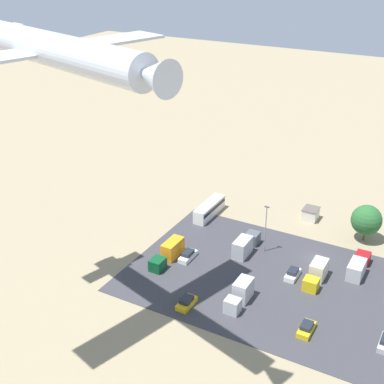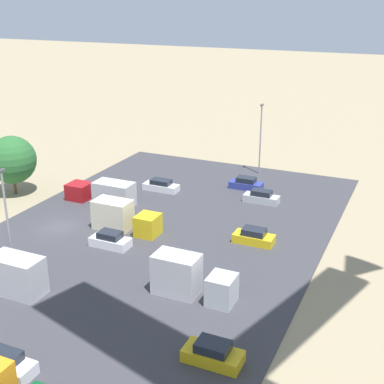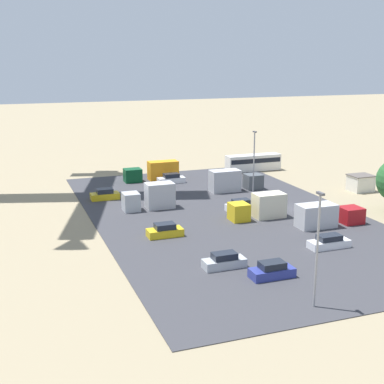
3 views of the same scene
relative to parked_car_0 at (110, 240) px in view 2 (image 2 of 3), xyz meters
name	(u,v)px [view 2 (image 2 of 3)]	position (x,y,z in m)	size (l,w,h in m)	color
ground_plane	(59,228)	(-1.70, -7.83, -0.76)	(400.00, 400.00, 0.00)	gray
parking_lot_surface	(143,245)	(-1.70, 2.87, -0.72)	(60.10, 34.95, 0.08)	#38383D
parked_car_0	(110,240)	(0.00, 0.00, 0.00)	(1.90, 4.16, 1.62)	silver
parked_car_1	(246,184)	(-22.15, 7.10, -0.01)	(1.87, 4.35, 1.59)	navy
parked_car_2	(213,354)	(12.69, 16.55, 0.00)	(1.99, 4.23, 1.63)	gold
parked_car_3	(254,237)	(-6.86, 13.18, -0.01)	(1.95, 4.23, 1.59)	gold
parked_car_4	(261,197)	(-18.27, 10.44, -0.02)	(1.75, 4.38, 1.57)	#ADB2B7
parked_car_5	(161,186)	(-16.91, -2.91, -0.06)	(1.82, 4.72, 1.49)	silver
parked_car_6	(3,363)	(19.58, 3.85, 0.00)	(1.85, 4.62, 1.63)	silver
parked_truck_0	(123,217)	(-4.03, -0.94, 0.81)	(2.51, 7.59, 3.26)	gold
parked_truck_1	(5,273)	(11.02, -3.75, 0.89)	(2.49, 8.69, 3.43)	#4C5156
parked_truck_3	(104,193)	(-9.91, -7.16, 0.66)	(2.59, 8.97, 2.93)	maroon
parked_truck_4	(189,278)	(5.31, 11.33, 0.97)	(2.47, 7.25, 3.60)	#ADB2B7
tree_near_shed	(12,160)	(-8.18, -19.67, 3.85)	(6.14, 6.14, 7.68)	brown
light_pole_lot_centre	(261,137)	(-28.98, 6.74, 4.80)	(0.90, 0.28, 10.07)	gray
light_pole_lot_edge	(7,217)	(7.87, -5.77, 4.69)	(0.90, 0.28, 9.86)	gray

